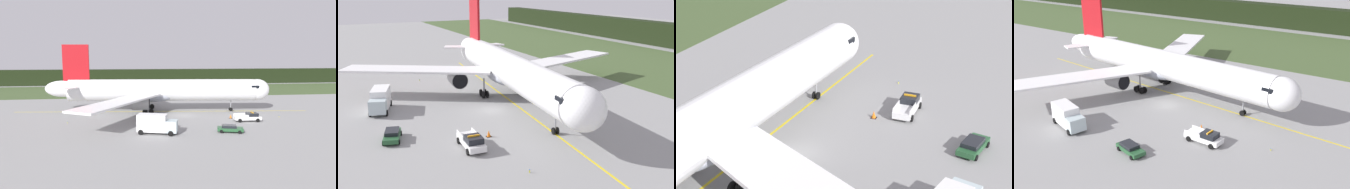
% 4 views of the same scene
% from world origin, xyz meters
% --- Properties ---
extents(ground, '(320.00, 320.00, 0.00)m').
position_xyz_m(ground, '(0.00, 0.00, 0.00)').
color(ground, gray).
extents(taxiway_centerline_main, '(70.89, 7.61, 0.01)m').
position_xyz_m(taxiway_centerline_main, '(-3.92, 5.05, 0.00)').
color(taxiway_centerline_main, yellow).
rests_on(taxiway_centerline_main, ground).
extents(airliner, '(54.29, 52.94, 16.11)m').
position_xyz_m(airliner, '(-4.73, 5.13, 5.13)').
color(airliner, white).
rests_on(airliner, ground).
extents(ops_pickup_truck, '(5.57, 2.51, 1.94)m').
position_xyz_m(ops_pickup_truck, '(12.58, -8.05, 0.90)').
color(ops_pickup_truck, white).
rests_on(ops_pickup_truck, ground).
extents(catering_truck, '(7.27, 4.32, 3.55)m').
position_xyz_m(catering_truck, '(-7.14, -15.23, 1.80)').
color(catering_truck, '#B1C4C8').
rests_on(catering_truck, ground).
extents(staff_car, '(4.77, 2.99, 1.30)m').
position_xyz_m(staff_car, '(5.83, -15.94, 0.70)').
color(staff_car, '#24512E').
rests_on(staff_car, ground).
extents(apron_cone, '(0.65, 0.65, 0.82)m').
position_xyz_m(apron_cone, '(10.01, -4.76, 0.40)').
color(apron_cone, black).
rests_on(apron_cone, ground).
extents(taxiway_edge_light_east, '(0.12, 0.12, 0.41)m').
position_xyz_m(taxiway_edge_light_east, '(21.04, -5.03, 0.22)').
color(taxiway_edge_light_east, yellow).
rests_on(taxiway_edge_light_east, ground).
extents(taxiway_edge_light_west, '(0.12, 0.12, 0.43)m').
position_xyz_m(taxiway_edge_light_west, '(-24.11, -5.03, 0.24)').
color(taxiway_edge_light_west, yellow).
rests_on(taxiway_edge_light_west, ground).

